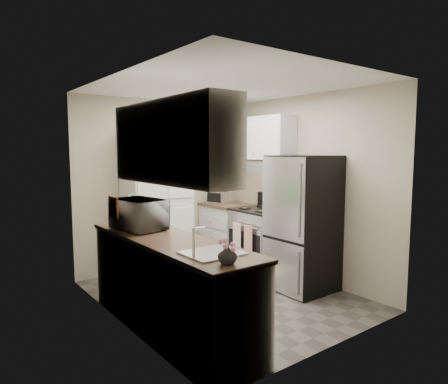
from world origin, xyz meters
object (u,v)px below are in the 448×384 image
object	(u,v)px
microwave	(139,214)
electric_range	(262,240)
wine_bottle	(119,214)
refrigerator	(303,223)
toaster_oven	(221,197)
pantry_cabinet	(157,204)

from	to	relation	value
microwave	electric_range	bearing A→B (deg)	-92.70
wine_bottle	refrigerator	bearing A→B (deg)	-21.43
refrigerator	microwave	distance (m)	2.05
microwave	toaster_oven	bearing A→B (deg)	-69.02
pantry_cabinet	refrigerator	world-z (taller)	pantry_cabinet
pantry_cabinet	toaster_oven	bearing A→B (deg)	-0.76
pantry_cabinet	wine_bottle	world-z (taller)	pantry_cabinet
electric_range	refrigerator	bearing A→B (deg)	-92.48
pantry_cabinet	toaster_oven	xyz separation A→B (m)	(1.13, -0.01, 0.02)
pantry_cabinet	microwave	world-z (taller)	pantry_cabinet
toaster_oven	microwave	bearing A→B (deg)	-165.38
wine_bottle	toaster_oven	size ratio (longest dim) A/B	0.85
refrigerator	microwave	xyz separation A→B (m)	(-1.96, 0.56, 0.23)
toaster_oven	refrigerator	bearing A→B (deg)	-105.55
pantry_cabinet	microwave	distance (m)	1.43
refrigerator	toaster_oven	size ratio (longest dim) A/B	4.90
refrigerator	wine_bottle	world-z (taller)	refrigerator
microwave	toaster_oven	xyz separation A→B (m)	(1.95, 1.15, -0.06)
pantry_cabinet	wine_bottle	bearing A→B (deg)	-135.98
microwave	toaster_oven	world-z (taller)	microwave
wine_bottle	toaster_oven	bearing A→B (deg)	23.35
toaster_oven	wine_bottle	bearing A→B (deg)	-172.54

